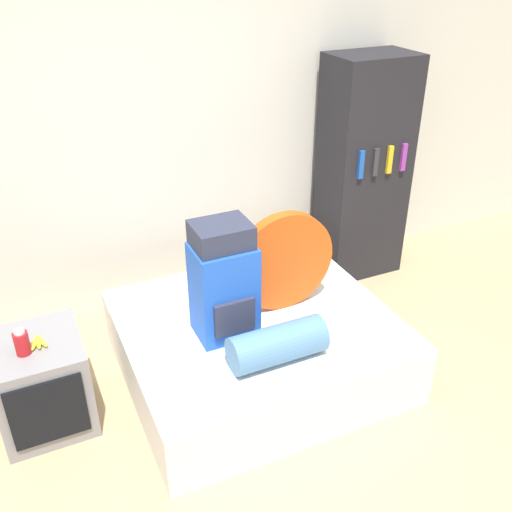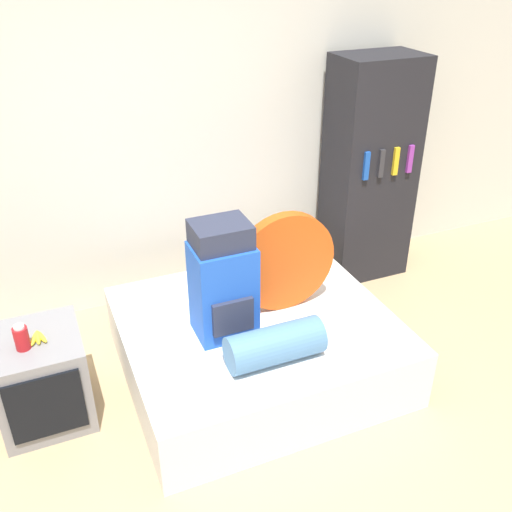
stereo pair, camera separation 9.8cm
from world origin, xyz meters
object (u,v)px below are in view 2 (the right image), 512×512
Objects in this scene: sleeping_roll at (275,345)px; bookshelf at (369,171)px; canister at (21,338)px; tent_bag at (285,262)px; television at (43,378)px; backpack at (223,282)px.

sleeping_roll is 0.31× the size of bookshelf.
bookshelf is at bearing 17.01° from canister.
tent_bag reaches higher than sleeping_roll.
bookshelf is (2.61, 0.76, 0.60)m from television.
sleeping_roll is (-0.28, -0.47, -0.22)m from tent_bag.
backpack is at bearing 114.32° from sleeping_roll.
bookshelf reaches higher than sleeping_roll.
television is 0.35m from canister.
canister is 2.79m from bookshelf.
sleeping_roll is 1.36m from canister.
backpack is 1.10× the size of tent_bag.
canister is (-1.11, 0.08, -0.12)m from backpack.
tent_bag is 1.56m from canister.
canister is at bearing 175.74° from backpack.
bookshelf is at bearing 16.16° from television.
canister is at bearing -131.41° from television.
backpack is at bearing -7.54° from television.
sleeping_roll is 3.68× the size of canister.
tent_bag reaches higher than canister.
television is (-1.50, 0.04, -0.45)m from tent_bag.
bookshelf is (1.10, 0.79, 0.15)m from tent_bag.
sleeping_roll is at bearing -19.37° from canister.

